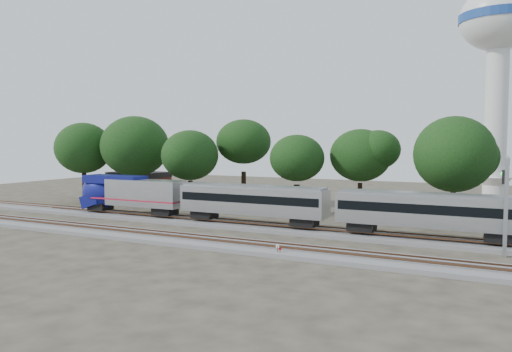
{
  "coord_description": "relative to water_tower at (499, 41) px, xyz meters",
  "views": [
    {
      "loc": [
        23.89,
        -44.16,
        9.86
      ],
      "look_at": [
        -0.51,
        5.0,
        6.02
      ],
      "focal_mm": 35.0,
      "sensor_mm": 36.0,
      "label": 1
    }
  ],
  "objects": [
    {
      "name": "ground",
      "position": [
        -22.58,
        -51.1,
        -26.76
      ],
      "size": [
        160.0,
        160.0,
        0.0
      ],
      "primitive_type": "plane",
      "color": "#383328",
      "rests_on": "ground"
    },
    {
      "name": "track_far",
      "position": [
        -22.58,
        -45.1,
        -26.56
      ],
      "size": [
        160.0,
        5.0,
        0.73
      ],
      "color": "slate",
      "rests_on": "ground"
    },
    {
      "name": "track_near",
      "position": [
        -22.58,
        -55.1,
        -26.56
      ],
      "size": [
        160.0,
        5.0,
        0.73
      ],
      "color": "slate",
      "rests_on": "ground"
    },
    {
      "name": "switch_stand_red",
      "position": [
        -15.46,
        -56.89,
        -26.21
      ],
      "size": [
        0.26,
        0.13,
        0.86
      ],
      "rotation": [
        0.0,
        0.0,
        0.39
      ],
      "color": "#512D19",
      "rests_on": "ground"
    },
    {
      "name": "switch_stand_white",
      "position": [
        -15.76,
        -56.73,
        -26.1
      ],
      "size": [
        0.33,
        0.06,
        1.05
      ],
      "rotation": [
        0.0,
        0.0,
        -0.07
      ],
      "color": "#512D19",
      "rests_on": "ground"
    },
    {
      "name": "switch_lever",
      "position": [
        -17.74,
        -56.38,
        -26.61
      ],
      "size": [
        0.51,
        0.31,
        0.3
      ],
      "primitive_type": "cube",
      "rotation": [
        0.0,
        0.0,
        -0.02
      ],
      "color": "#512D19",
      "rests_on": "ground"
    },
    {
      "name": "water_tower",
      "position": [
        0.0,
        0.0,
        0.0
      ],
      "size": [
        13.05,
        13.05,
        36.13
      ],
      "color": "silver",
      "rests_on": "ground"
    },
    {
      "name": "signal_gantry",
      "position": [
        1.64,
        -45.1,
        -20.62
      ],
      "size": [
        0.59,
        6.93,
        8.43
      ],
      "color": "gray",
      "rests_on": "ground"
    },
    {
      "name": "brick_building",
      "position": [
        -55.3,
        -27.01,
        -24.48
      ],
      "size": [
        9.99,
        7.46,
        4.53
      ],
      "rotation": [
        0.0,
        0.0,
        -0.09
      ],
      "color": "brown",
      "rests_on": "ground"
    },
    {
      "name": "tree_0",
      "position": [
        -59.16,
        -35.81,
        -18.01
      ],
      "size": [
        8.91,
        8.91,
        12.56
      ],
      "color": "black",
      "rests_on": "ground"
    },
    {
      "name": "tree_1",
      "position": [
        -50.41,
        -33.71,
        -17.72
      ],
      "size": [
        9.21,
        9.21,
        12.99
      ],
      "color": "black",
      "rests_on": "ground"
    },
    {
      "name": "tree_2",
      "position": [
        -38.61,
        -35.9,
        -18.91
      ],
      "size": [
        8.0,
        8.0,
        11.28
      ],
      "color": "black",
      "rests_on": "ground"
    },
    {
      "name": "tree_3",
      "position": [
        -33.79,
        -28.74,
        -16.99
      ],
      "size": [
        9.95,
        9.95,
        14.02
      ],
      "color": "black",
      "rests_on": "ground"
    },
    {
      "name": "tree_4",
      "position": [
        -23.07,
        -34.02,
        -19.14
      ],
      "size": [
        7.77,
        7.77,
        10.95
      ],
      "color": "black",
      "rests_on": "ground"
    },
    {
      "name": "tree_5",
      "position": [
        -15.67,
        -29.89,
        -18.79
      ],
      "size": [
        8.12,
        8.12,
        11.45
      ],
      "color": "black",
      "rests_on": "ground"
    },
    {
      "name": "tree_6",
      "position": [
        -3.66,
        -34.88,
        -18.38
      ],
      "size": [
        8.53,
        8.53,
        12.03
      ],
      "color": "black",
      "rests_on": "ground"
    }
  ]
}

